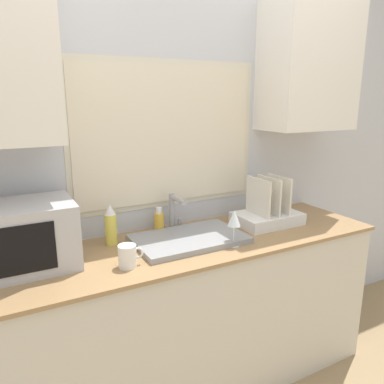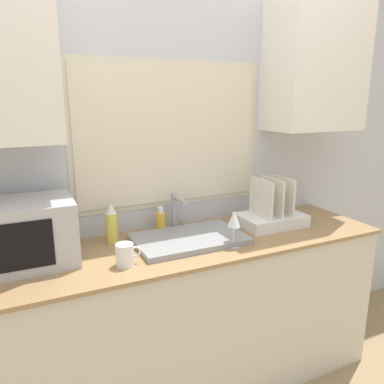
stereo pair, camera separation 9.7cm
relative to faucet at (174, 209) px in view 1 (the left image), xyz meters
The scene contains 10 objects.
countertop 0.60m from the faucet, 87.16° to the right, with size 2.16×0.62×0.89m.
wall_back 0.41m from the faucet, 83.89° to the left, with size 6.00×0.38×2.60m.
sink_basin 0.22m from the faucet, 91.41° to the right, with size 0.58×0.37×0.03m.
faucet is the anchor object (origin of this frame).
microwave 0.80m from the faucet, behind, with size 0.43×0.35×0.30m.
dish_rack 0.57m from the faucet, 15.88° to the right, with size 0.39×0.26×0.29m.
spray_bottle 0.38m from the faucet, behind, with size 0.06×0.06×0.22m.
soap_bottle 0.11m from the faucet, 167.94° to the left, with size 0.06×0.06×0.15m.
mug_near_sink 0.52m from the faucet, 139.89° to the right, with size 0.12×0.08×0.10m.
wine_glass 0.39m from the faucet, 64.26° to the right, with size 0.07×0.07×0.19m.
Camera 1 is at (-0.89, -1.36, 1.63)m, focal length 35.00 mm.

